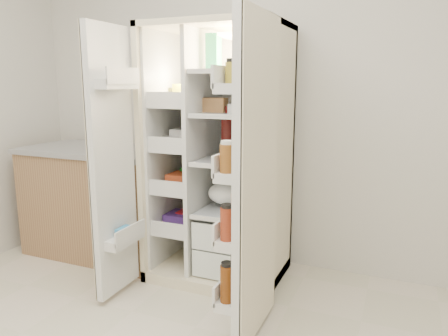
% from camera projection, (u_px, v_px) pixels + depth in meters
% --- Properties ---
extents(wall_back, '(4.00, 0.02, 2.70)m').
position_uv_depth(wall_back, '(259.00, 91.00, 3.22)').
color(wall_back, silver).
rests_on(wall_back, floor).
extents(refrigerator, '(0.92, 0.70, 1.80)m').
position_uv_depth(refrigerator, '(224.00, 176.00, 3.09)').
color(refrigerator, beige).
rests_on(refrigerator, floor).
extents(freezer_door, '(0.15, 0.40, 1.72)m').
position_uv_depth(freezer_door, '(113.00, 165.00, 2.71)').
color(freezer_door, silver).
rests_on(freezer_door, floor).
extents(fridge_door, '(0.17, 0.58, 1.72)m').
position_uv_depth(fridge_door, '(253.00, 185.00, 2.25)').
color(fridge_door, silver).
rests_on(fridge_door, floor).
extents(kitchen_counter, '(1.23, 0.65, 0.89)m').
position_uv_depth(kitchen_counter, '(100.00, 201.00, 3.51)').
color(kitchen_counter, '#94714A').
rests_on(kitchen_counter, floor).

